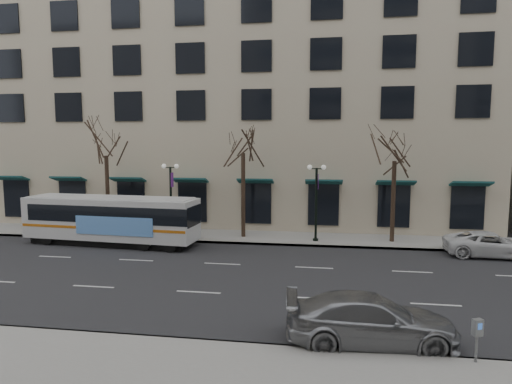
% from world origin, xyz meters
% --- Properties ---
extents(ground, '(160.00, 160.00, 0.00)m').
position_xyz_m(ground, '(0.00, 0.00, 0.00)').
color(ground, black).
rests_on(ground, ground).
extents(sidewalk_far, '(80.00, 4.00, 0.15)m').
position_xyz_m(sidewalk_far, '(5.00, 9.00, 0.07)').
color(sidewalk_far, gray).
rests_on(sidewalk_far, ground).
extents(building_hotel, '(40.00, 20.00, 24.00)m').
position_xyz_m(building_hotel, '(-2.00, 21.00, 12.00)').
color(building_hotel, '#BBA98F').
rests_on(building_hotel, ground).
extents(tree_far_left, '(3.60, 3.60, 8.34)m').
position_xyz_m(tree_far_left, '(-10.00, 8.80, 6.70)').
color(tree_far_left, black).
rests_on(tree_far_left, ground).
extents(tree_far_mid, '(3.60, 3.60, 8.55)m').
position_xyz_m(tree_far_mid, '(0.00, 8.80, 6.91)').
color(tree_far_mid, black).
rests_on(tree_far_mid, ground).
extents(tree_far_right, '(3.60, 3.60, 8.06)m').
position_xyz_m(tree_far_right, '(10.00, 8.80, 6.42)').
color(tree_far_right, black).
rests_on(tree_far_right, ground).
extents(lamp_post_left, '(1.22, 0.45, 5.21)m').
position_xyz_m(lamp_post_left, '(-4.99, 8.20, 2.94)').
color(lamp_post_left, black).
rests_on(lamp_post_left, ground).
extents(lamp_post_right, '(1.22, 0.45, 5.21)m').
position_xyz_m(lamp_post_right, '(5.01, 8.20, 2.94)').
color(lamp_post_right, black).
rests_on(lamp_post_right, ground).
extents(city_bus, '(11.74, 3.41, 3.14)m').
position_xyz_m(city_bus, '(-8.17, 5.79, 1.72)').
color(city_bus, silver).
rests_on(city_bus, ground).
extents(silver_car, '(5.67, 2.63, 1.61)m').
position_xyz_m(silver_car, '(6.95, -6.20, 0.80)').
color(silver_car, '#929498').
rests_on(silver_car, ground).
extents(white_pickup, '(5.29, 2.67, 1.44)m').
position_xyz_m(white_pickup, '(15.19, 6.20, 0.72)').
color(white_pickup, silver).
rests_on(white_pickup, ground).
extents(pay_station, '(0.33, 0.28, 1.30)m').
position_xyz_m(pay_station, '(9.84, -7.30, 1.09)').
color(pay_station, gray).
rests_on(pay_station, sidewalk_near).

